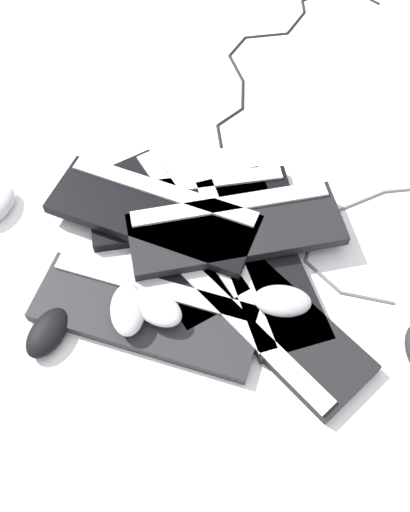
% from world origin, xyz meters
% --- Properties ---
extents(ground_plane, '(3.20, 3.20, 0.00)m').
position_xyz_m(ground_plane, '(0.00, 0.00, 0.00)').
color(ground_plane, white).
extents(keyboard_0, '(0.15, 0.44, 0.03)m').
position_xyz_m(keyboard_0, '(0.13, 0.05, 0.01)').
color(keyboard_0, black).
rests_on(keyboard_0, ground).
extents(keyboard_1, '(0.46, 0.21, 0.03)m').
position_xyz_m(keyboard_1, '(0.04, 0.21, 0.01)').
color(keyboard_1, black).
rests_on(keyboard_1, ground).
extents(keyboard_2, '(0.25, 0.46, 0.03)m').
position_xyz_m(keyboard_2, '(-0.03, 0.16, 0.01)').
color(keyboard_2, black).
rests_on(keyboard_2, ground).
extents(keyboard_3, '(0.45, 0.37, 0.03)m').
position_xyz_m(keyboard_3, '(-0.12, -0.01, 0.01)').
color(keyboard_3, '#232326').
rests_on(keyboard_3, ground).
extents(keyboard_4, '(0.32, 0.46, 0.03)m').
position_xyz_m(keyboard_4, '(0.10, -0.08, 0.01)').
color(keyboard_4, black).
rests_on(keyboard_4, ground).
extents(keyboard_5, '(0.45, 0.19, 0.03)m').
position_xyz_m(keyboard_5, '(0.10, 0.11, 0.04)').
color(keyboard_5, black).
rests_on(keyboard_5, keyboard_0).
extents(keyboard_6, '(0.44, 0.39, 0.03)m').
position_xyz_m(keyboard_6, '(-0.05, 0.19, 0.04)').
color(keyboard_6, black).
rests_on(keyboard_6, keyboard_2).
extents(mouse_0, '(0.12, 0.13, 0.04)m').
position_xyz_m(mouse_0, '(-0.10, -0.02, 0.05)').
color(mouse_0, silver).
rests_on(mouse_0, keyboard_3).
extents(mouse_2, '(0.09, 0.12, 0.04)m').
position_xyz_m(mouse_2, '(-0.16, -0.01, 0.05)').
color(mouse_2, '#B7B7BC').
rests_on(mouse_2, keyboard_3).
extents(mouse_4, '(0.13, 0.10, 0.04)m').
position_xyz_m(mouse_4, '(0.13, -0.08, 0.05)').
color(mouse_4, '#B7B7BC').
rests_on(mouse_4, keyboard_4).
extents(mouse_5, '(0.12, 0.13, 0.04)m').
position_xyz_m(mouse_5, '(-0.31, 0.00, 0.02)').
color(mouse_5, black).
rests_on(mouse_5, ground).
extents(cable_0, '(0.61, 0.50, 0.01)m').
position_xyz_m(cable_0, '(0.42, 0.67, 0.00)').
color(cable_0, black).
rests_on(cable_0, ground).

